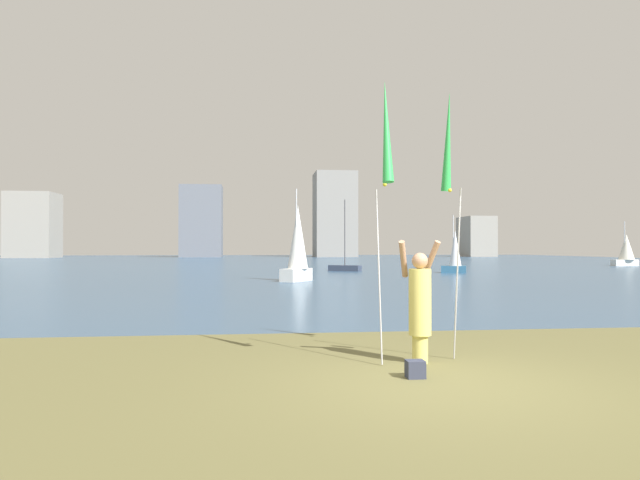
{
  "coord_description": "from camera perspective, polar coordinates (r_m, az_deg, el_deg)",
  "views": [
    {
      "loc": [
        -2.36,
        -6.94,
        1.73
      ],
      "look_at": [
        -0.24,
        11.58,
        1.96
      ],
      "focal_mm": 32.0,
      "sensor_mm": 36.0,
      "label": 1
    }
  ],
  "objects": [
    {
      "name": "ground",
      "position": [
        57.97,
        -4.18,
        -2.49
      ],
      "size": [
        120.0,
        138.0,
        0.12
      ],
      "color": "brown"
    },
    {
      "name": "skyline_tower_1",
      "position": [
        102.63,
        -11.78,
        1.84
      ],
      "size": [
        7.26,
        5.06,
        12.61
      ],
      "color": "slate",
      "rests_on": "ground"
    },
    {
      "name": "skyline_tower_3",
      "position": [
        110.45,
        15.36,
        0.33
      ],
      "size": [
        5.13,
        7.54,
        7.42
      ],
      "color": "gray",
      "rests_on": "ground"
    },
    {
      "name": "sailboat_0",
      "position": [
        39.55,
        13.31,
        -1.45
      ],
      "size": [
        1.86,
        1.44,
        3.9
      ],
      "color": "#2D6084",
      "rests_on": "ground"
    },
    {
      "name": "skyline_tower_0",
      "position": [
        105.33,
        -26.75,
        1.33
      ],
      "size": [
        7.31,
        6.76,
        10.73
      ],
      "color": "gray",
      "rests_on": "ground"
    },
    {
      "name": "kite_flag_left",
      "position": [
        8.25,
        6.63,
        10.23
      ],
      "size": [
        0.16,
        0.89,
        4.12
      ],
      "color": "#B2B2B7",
      "rests_on": "ground"
    },
    {
      "name": "person",
      "position": [
        8.69,
        9.95,
        -6.17
      ],
      "size": [
        0.67,
        0.5,
        1.83
      ],
      "rotation": [
        0.0,
        0.0,
        -0.23
      ],
      "color": "#D8CC66",
      "rests_on": "ground"
    },
    {
      "name": "kite_flag_right",
      "position": [
        9.41,
        12.69,
        9.09
      ],
      "size": [
        0.16,
        0.76,
        4.19
      ],
      "color": "#B2B2B7",
      "rests_on": "ground"
    },
    {
      "name": "bag",
      "position": [
        7.82,
        9.5,
        -12.61
      ],
      "size": [
        0.24,
        0.21,
        0.23
      ],
      "color": "#33384C",
      "rests_on": "ground"
    },
    {
      "name": "sailboat_1",
      "position": [
        29.17,
        -2.27,
        -0.52
      ],
      "size": [
        1.79,
        2.19,
        4.71
      ],
      "color": "white",
      "rests_on": "ground"
    },
    {
      "name": "sailboat_4",
      "position": [
        41.51,
        2.5,
        -2.72
      ],
      "size": [
        2.42,
        1.89,
        5.2
      ],
      "color": "#333D51",
      "rests_on": "ground"
    },
    {
      "name": "skyline_tower_2",
      "position": [
        103.47,
        1.48,
        2.54
      ],
      "size": [
        7.33,
        7.58,
        15.25
      ],
      "color": "gray",
      "rests_on": "ground"
    },
    {
      "name": "sailboat_6",
      "position": [
        60.03,
        28.28,
        -0.86
      ],
      "size": [
        2.9,
        1.71,
        4.12
      ],
      "color": "silver",
      "rests_on": "ground"
    }
  ]
}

